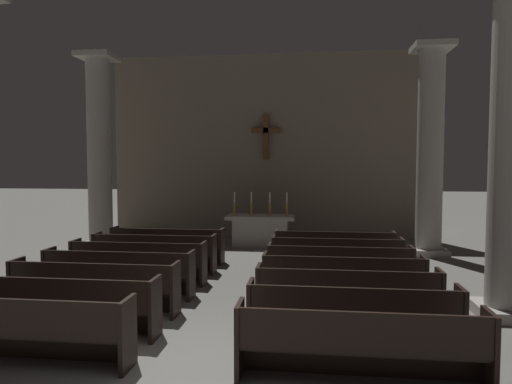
{
  "coord_description": "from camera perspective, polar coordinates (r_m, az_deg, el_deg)",
  "views": [
    {
      "loc": [
        1.62,
        -5.65,
        2.69
      ],
      "look_at": [
        0.0,
        7.88,
        1.84
      ],
      "focal_mm": 32.43,
      "sensor_mm": 36.0,
      "label": 1
    }
  ],
  "objects": [
    {
      "name": "pew_right_row_4",
      "position": [
        9.1,
        10.66,
        -10.58
      ],
      "size": [
        3.05,
        0.5,
        0.95
      ],
      "color": "black",
      "rests_on": "ground"
    },
    {
      "name": "pew_left_row_3",
      "position": [
        8.92,
        -19.36,
        -11.0
      ],
      "size": [
        3.05,
        0.5,
        0.95
      ],
      "color": "black",
      "rests_on": "ground"
    },
    {
      "name": "pew_right_row_1",
      "position": [
        6.06,
        12.78,
        -17.94
      ],
      "size": [
        3.05,
        0.5,
        0.95
      ],
      "color": "black",
      "rests_on": "ground"
    },
    {
      "name": "pew_left_row_4",
      "position": [
        9.86,
        -16.6,
        -9.56
      ],
      "size": [
        3.05,
        0.5,
        0.95
      ],
      "color": "black",
      "rests_on": "ground"
    },
    {
      "name": "pew_left_row_7",
      "position": [
        12.79,
        -10.88,
        -6.46
      ],
      "size": [
        3.05,
        0.5,
        0.95
      ],
      "color": "black",
      "rests_on": "ground"
    },
    {
      "name": "pew_right_row_3",
      "position": [
        8.07,
        11.18,
        -12.42
      ],
      "size": [
        3.05,
        0.5,
        0.95
      ],
      "color": "black",
      "rests_on": "ground"
    },
    {
      "name": "candlestick_inner_left",
      "position": [
        14.95,
        -0.58,
        -1.94
      ],
      "size": [
        0.16,
        0.16,
        0.75
      ],
      "color": "#B79338",
      "rests_on": "altar"
    },
    {
      "name": "column_left_second",
      "position": [
        15.47,
        -18.75,
        4.4
      ],
      "size": [
        1.11,
        1.11,
        6.1
      ],
      "color": "#ADA89E",
      "rests_on": "ground"
    },
    {
      "name": "column_right_nearest",
      "position": [
        9.09,
        29.06,
        4.85
      ],
      "size": [
        1.11,
        1.11,
        6.1
      ],
      "color": "#ADA89E",
      "rests_on": "ground"
    },
    {
      "name": "pew_right_row_7",
      "position": [
        12.21,
        9.66,
        -6.93
      ],
      "size": [
        3.05,
        0.5,
        0.95
      ],
      "color": "black",
      "rests_on": "ground"
    },
    {
      "name": "candlestick_outer_left",
      "position": [
        15.03,
        -2.67,
        -1.92
      ],
      "size": [
        0.16,
        0.16,
        0.75
      ],
      "color": "#B79338",
      "rests_on": "altar"
    },
    {
      "name": "altar",
      "position": [
        15.0,
        0.56,
        -4.7
      ],
      "size": [
        2.2,
        0.9,
        1.01
      ],
      "color": "#A8A399",
      "rests_on": "ground"
    },
    {
      "name": "pew_left_row_2",
      "position": [
        8.02,
        -22.8,
        -12.75
      ],
      "size": [
        3.05,
        0.5,
        0.95
      ],
      "color": "black",
      "rests_on": "ground"
    },
    {
      "name": "apse_with_cross",
      "position": [
        16.81,
        1.3,
        5.62
      ],
      "size": [
        11.27,
        0.44,
        6.58
      ],
      "color": "gray",
      "rests_on": "ground"
    },
    {
      "name": "candlestick_outer_right",
      "position": [
        14.85,
        3.82,
        -1.99
      ],
      "size": [
        0.16,
        0.16,
        0.75
      ],
      "color": "#B79338",
      "rests_on": "altar"
    },
    {
      "name": "ground_plane",
      "position": [
        6.47,
        -8.92,
        -21.09
      ],
      "size": [
        80.0,
        80.0,
        0.0
      ],
      "primitive_type": "plane",
      "color": "slate"
    },
    {
      "name": "pew_right_row_2",
      "position": [
        7.06,
        11.86,
        -14.79
      ],
      "size": [
        3.05,
        0.5,
        0.95
      ],
      "color": "black",
      "rests_on": "ground"
    },
    {
      "name": "column_right_second",
      "position": [
        14.37,
        20.67,
        4.44
      ],
      "size": [
        1.11,
        1.11,
        6.1
      ],
      "color": "#ADA89E",
      "rests_on": "ground"
    },
    {
      "name": "pew_right_row_6",
      "position": [
        11.17,
        9.93,
        -7.92
      ],
      "size": [
        3.05,
        0.5,
        0.95
      ],
      "color": "black",
      "rests_on": "ground"
    },
    {
      "name": "pew_left_row_6",
      "position": [
        11.8,
        -12.46,
        -7.33
      ],
      "size": [
        3.05,
        0.5,
        0.95
      ],
      "color": "black",
      "rests_on": "ground"
    },
    {
      "name": "pew_left_row_5",
      "position": [
        10.82,
        -14.34,
        -8.35
      ],
      "size": [
        3.05,
        0.5,
        0.95
      ],
      "color": "black",
      "rests_on": "ground"
    },
    {
      "name": "pew_right_row_5",
      "position": [
        10.13,
        10.26,
        -9.11
      ],
      "size": [
        3.05,
        0.5,
        0.95
      ],
      "color": "black",
      "rests_on": "ground"
    },
    {
      "name": "candlestick_inner_right",
      "position": [
        14.88,
        1.71,
        -1.97
      ],
      "size": [
        0.16,
        0.16,
        0.75
      ],
      "color": "#B79338",
      "rests_on": "altar"
    },
    {
      "name": "pew_left_row_1",
      "position": [
        7.16,
        -27.15,
        -14.86
      ],
      "size": [
        3.05,
        0.5,
        0.95
      ],
      "color": "black",
      "rests_on": "ground"
    }
  ]
}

